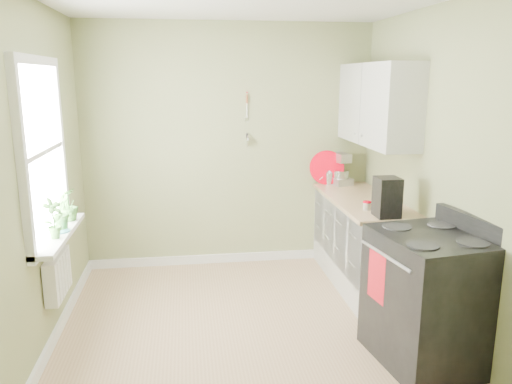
{
  "coord_description": "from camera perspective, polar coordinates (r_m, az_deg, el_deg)",
  "views": [
    {
      "loc": [
        -0.48,
        -3.72,
        2.11
      ],
      "look_at": [
        0.13,
        0.55,
        1.12
      ],
      "focal_mm": 35.0,
      "sensor_mm": 36.0,
      "label": 1
    }
  ],
  "objects": [
    {
      "name": "floor",
      "position": [
        4.3,
        -0.65,
        -16.55
      ],
      "size": [
        3.2,
        3.6,
        0.02
      ],
      "primitive_type": "cube",
      "color": "tan",
      "rests_on": "ground"
    },
    {
      "name": "wall_back",
      "position": [
        5.6,
        -3.1,
        5.14
      ],
      "size": [
        3.2,
        0.02,
        2.7
      ],
      "primitive_type": "cube",
      "color": "#939968",
      "rests_on": "floor"
    },
    {
      "name": "wall_left",
      "position": [
        3.96,
        -24.5,
        0.7
      ],
      "size": [
        0.02,
        3.6,
        2.7
      ],
      "primitive_type": "cube",
      "color": "#939968",
      "rests_on": "floor"
    },
    {
      "name": "wall_right",
      "position": [
        4.33,
        20.95,
        1.99
      ],
      "size": [
        0.02,
        3.6,
        2.7
      ],
      "primitive_type": "cube",
      "color": "#939968",
      "rests_on": "floor"
    },
    {
      "name": "base_cabinets",
      "position": [
        5.31,
        12.01,
        -5.72
      ],
      "size": [
        0.6,
        1.6,
        0.87
      ],
      "primitive_type": "cube",
      "color": "silver",
      "rests_on": "floor"
    },
    {
      "name": "countertop",
      "position": [
        5.18,
        12.14,
        -0.95
      ],
      "size": [
        0.64,
        1.6,
        0.04
      ],
      "primitive_type": "cube",
      "color": "tan",
      "rests_on": "base_cabinets"
    },
    {
      "name": "upper_cabinets",
      "position": [
        5.19,
        13.69,
        9.73
      ],
      "size": [
        0.35,
        1.4,
        0.8
      ],
      "primitive_type": "cube",
      "color": "silver",
      "rests_on": "wall_right"
    },
    {
      "name": "window",
      "position": [
        4.2,
        -23.28,
        4.25
      ],
      "size": [
        0.06,
        1.14,
        1.44
      ],
      "color": "white",
      "rests_on": "wall_left"
    },
    {
      "name": "window_sill",
      "position": [
        4.32,
        -21.56,
        -4.51
      ],
      "size": [
        0.18,
        1.14,
        0.04
      ],
      "primitive_type": "cube",
      "color": "white",
      "rests_on": "wall_left"
    },
    {
      "name": "radiator",
      "position": [
        4.39,
        -21.73,
        -8.82
      ],
      "size": [
        0.12,
        0.5,
        0.35
      ],
      "primitive_type": "cube",
      "color": "white",
      "rests_on": "wall_left"
    },
    {
      "name": "wall_utensils",
      "position": [
        5.56,
        -1.03,
        7.33
      ],
      "size": [
        0.02,
        0.14,
        0.58
      ],
      "color": "tan",
      "rests_on": "wall_back"
    },
    {
      "name": "stove",
      "position": [
        4.01,
        19.08,
        -11.35
      ],
      "size": [
        0.82,
        0.91,
        1.13
      ],
      "color": "black",
      "rests_on": "floor"
    },
    {
      "name": "stand_mixer",
      "position": [
        5.82,
        9.5,
        2.59
      ],
      "size": [
        0.26,
        0.36,
        0.4
      ],
      "color": "#B2B2B7",
      "rests_on": "countertop"
    },
    {
      "name": "kettle",
      "position": [
        5.78,
        8.39,
        1.7
      ],
      "size": [
        0.17,
        0.1,
        0.17
      ],
      "color": "silver",
      "rests_on": "countertop"
    },
    {
      "name": "coffee_maker",
      "position": [
        4.52,
        14.71,
        -0.68
      ],
      "size": [
        0.2,
        0.22,
        0.35
      ],
      "color": "black",
      "rests_on": "countertop"
    },
    {
      "name": "red_tray",
      "position": [
        5.75,
        8.09,
        2.78
      ],
      "size": [
        0.39,
        0.2,
        0.39
      ],
      "primitive_type": "cylinder",
      "rotation": [
        1.45,
        0.0,
        -0.38
      ],
      "color": "red",
      "rests_on": "countertop"
    },
    {
      "name": "jar",
      "position": [
        4.73,
        12.55,
        -1.52
      ],
      "size": [
        0.08,
        0.08,
        0.08
      ],
      "color": "#B9AE95",
      "rests_on": "countertop"
    },
    {
      "name": "plant_a",
      "position": [
        4.11,
        -22.17,
        -2.81
      ],
      "size": [
        0.2,
        0.2,
        0.32
      ],
      "primitive_type": "imported",
      "rotation": [
        0.0,
        0.0,
        0.9
      ],
      "color": "#366928",
      "rests_on": "window_sill"
    },
    {
      "name": "plant_b",
      "position": [
        4.35,
        -21.39,
        -2.13
      ],
      "size": [
        0.15,
        0.18,
        0.29
      ],
      "primitive_type": "imported",
      "rotation": [
        0.0,
        0.0,
        1.69
      ],
      "color": "#366928",
      "rests_on": "window_sill"
    },
    {
      "name": "plant_c",
      "position": [
        4.59,
        -20.67,
        -1.36
      ],
      "size": [
        0.2,
        0.2,
        0.28
      ],
      "primitive_type": "imported",
      "rotation": [
        0.0,
        0.0,
        4.37
      ],
      "color": "#366928",
      "rests_on": "window_sill"
    }
  ]
}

